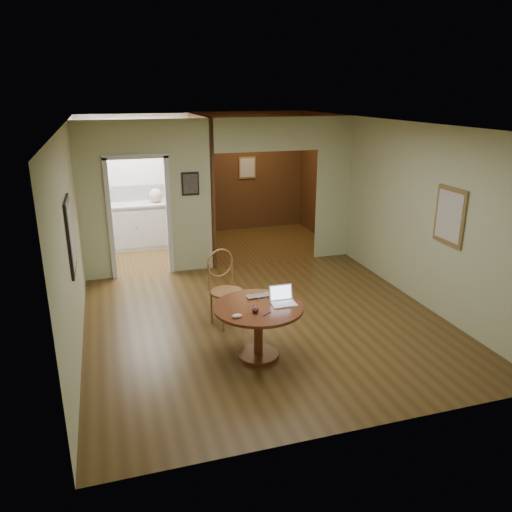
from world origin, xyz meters
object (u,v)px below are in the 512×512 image
object	(u,v)px
dining_table	(258,319)
closed_laptop	(260,297)
open_laptop	(282,298)
chair	(224,283)

from	to	relation	value
dining_table	closed_laptop	distance (m)	0.31
closed_laptop	open_laptop	bearing A→B (deg)	-47.57
chair	open_laptop	bearing A→B (deg)	-82.71
chair	dining_table	bearing A→B (deg)	-98.29
dining_table	chair	distance (m)	1.08
chair	open_laptop	xyz separation A→B (m)	(0.48, -1.04, 0.14)
open_laptop	chair	bearing A→B (deg)	116.23
dining_table	chair	xyz separation A→B (m)	(-0.17, 1.06, 0.09)
dining_table	chair	size ratio (longest dim) A/B	1.02
dining_table	chair	world-z (taller)	chair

